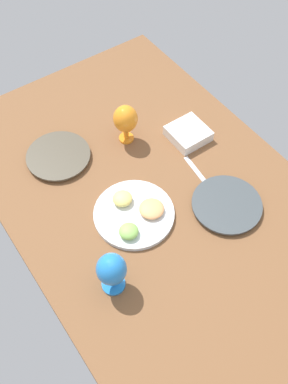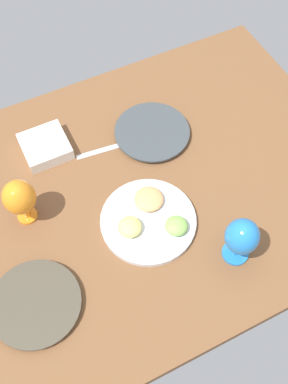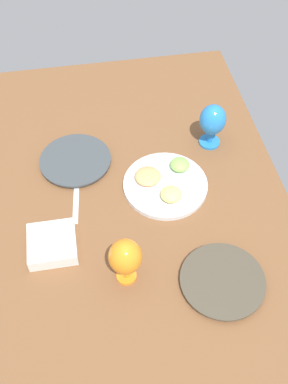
{
  "view_description": "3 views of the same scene",
  "coord_description": "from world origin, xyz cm",
  "px_view_note": "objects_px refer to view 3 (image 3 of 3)",
  "views": [
    {
      "loc": [
        -75.84,
        56.82,
        133.85
      ],
      "look_at": [
        -0.95,
        4.17,
        3.48
      ],
      "focal_mm": 41.09,
      "sensor_mm": 36.0,
      "label": 1
    },
    {
      "loc": [
        23.87,
        67.7,
        122.6
      ],
      "look_at": [
        -7.96,
        3.26,
        3.48
      ],
      "focal_mm": 42.45,
      "sensor_mm": 36.0,
      "label": 2
    },
    {
      "loc": [
        92.06,
        -12.43,
        121.7
      ],
      "look_at": [
        -1.41,
        3.5,
        3.48
      ],
      "focal_mm": 42.73,
      "sensor_mm": 36.0,
      "label": 3
    }
  ],
  "objects_px": {
    "fruit_platter": "(165,183)",
    "square_bowl_white": "(52,244)",
    "hurricane_glass_blue": "(213,121)",
    "hurricane_glass_orange": "(125,258)",
    "dinner_plate_left": "(76,161)",
    "dinner_plate_right": "(222,281)"
  },
  "relations": [
    {
      "from": "fruit_platter",
      "to": "square_bowl_white",
      "type": "xyz_separation_m",
      "value": [
        0.19,
        -0.39,
        0.01
      ]
    },
    {
      "from": "fruit_platter",
      "to": "square_bowl_white",
      "type": "bearing_deg",
      "value": -64.53
    },
    {
      "from": "hurricane_glass_blue",
      "to": "fruit_platter",
      "type": "bearing_deg",
      "value": -48.9
    },
    {
      "from": "hurricane_glass_orange",
      "to": "hurricane_glass_blue",
      "type": "bearing_deg",
      "value": 142.44
    },
    {
      "from": "hurricane_glass_orange",
      "to": "dinner_plate_left",
      "type": "bearing_deg",
      "value": -166.72
    },
    {
      "from": "hurricane_glass_orange",
      "to": "square_bowl_white",
      "type": "bearing_deg",
      "value": -123.07
    },
    {
      "from": "hurricane_glass_blue",
      "to": "square_bowl_white",
      "type": "bearing_deg",
      "value": -58.52
    },
    {
      "from": "dinner_plate_left",
      "to": "fruit_platter",
      "type": "bearing_deg",
      "value": 61.49
    },
    {
      "from": "hurricane_glass_blue",
      "to": "hurricane_glass_orange",
      "type": "bearing_deg",
      "value": -37.56
    },
    {
      "from": "hurricane_glass_blue",
      "to": "dinner_plate_right",
      "type": "bearing_deg",
      "value": -11.07
    },
    {
      "from": "hurricane_glass_orange",
      "to": "hurricane_glass_blue",
      "type": "distance_m",
      "value": 0.63
    },
    {
      "from": "dinner_plate_left",
      "to": "hurricane_glass_orange",
      "type": "xyz_separation_m",
      "value": [
        0.48,
        0.11,
        0.1
      ]
    },
    {
      "from": "dinner_plate_left",
      "to": "hurricane_glass_blue",
      "type": "height_order",
      "value": "hurricane_glass_blue"
    },
    {
      "from": "dinner_plate_right",
      "to": "hurricane_glass_orange",
      "type": "height_order",
      "value": "hurricane_glass_orange"
    },
    {
      "from": "fruit_platter",
      "to": "hurricane_glass_blue",
      "type": "bearing_deg",
      "value": 131.1
    },
    {
      "from": "dinner_plate_right",
      "to": "fruit_platter",
      "type": "bearing_deg",
      "value": -166.59
    },
    {
      "from": "fruit_platter",
      "to": "square_bowl_white",
      "type": "distance_m",
      "value": 0.43
    },
    {
      "from": "dinner_plate_left",
      "to": "square_bowl_white",
      "type": "xyz_separation_m",
      "value": [
        0.35,
        -0.1,
        0.01
      ]
    },
    {
      "from": "dinner_plate_left",
      "to": "hurricane_glass_blue",
      "type": "xyz_separation_m",
      "value": [
        -0.02,
        0.5,
        0.1
      ]
    },
    {
      "from": "dinner_plate_left",
      "to": "fruit_platter",
      "type": "relative_size",
      "value": 0.88
    },
    {
      "from": "dinner_plate_left",
      "to": "square_bowl_white",
      "type": "relative_size",
      "value": 1.74
    },
    {
      "from": "fruit_platter",
      "to": "square_bowl_white",
      "type": "relative_size",
      "value": 1.97
    }
  ]
}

